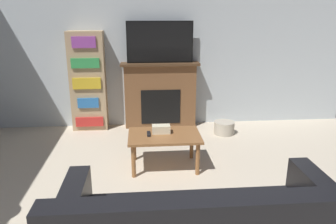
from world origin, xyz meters
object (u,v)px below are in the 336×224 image
Objects in this scene: tv at (160,42)px; storage_basket at (224,128)px; coffee_table at (164,139)px; fireplace at (160,95)px; bookshelf at (88,82)px.

tv is 3.27× the size of storage_basket.
tv is at bearing 88.28° from coffee_table.
tv is at bearing -90.00° from fireplace.
tv reaches higher than coffee_table.
fireplace is 1.55m from coffee_table.
bookshelf is (-1.16, -0.00, -0.61)m from tv.
storage_basket is at bearing -11.65° from bookshelf.
bookshelf is (-1.11, 1.51, 0.42)m from coffee_table.
tv is 1.20× the size of coffee_table.
coffee_table is at bearing -91.70° from fireplace.
storage_basket is (1.03, 1.07, -0.27)m from coffee_table.
storage_basket is at bearing 46.18° from coffee_table.
bookshelf is at bearing 168.35° from storage_basket.
coffee_table is 1.92m from bookshelf.
storage_basket is (0.98, -0.44, -1.30)m from tv.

